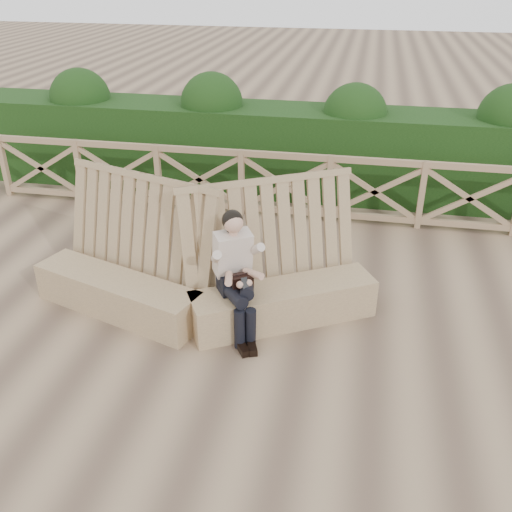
# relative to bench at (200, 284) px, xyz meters

# --- Properties ---
(ground) EXTENTS (60.00, 60.00, 0.00)m
(ground) POSITION_rel_bench_xyz_m (0.55, -0.50, -0.40)
(ground) COLOR brown
(ground) RESTS_ON ground
(bench) EXTENTS (4.17, 1.75, 1.60)m
(bench) POSITION_rel_bench_xyz_m (0.00, 0.00, 0.00)
(bench) COLOR #8A6D4F
(bench) RESTS_ON ground
(woman) EXTENTS (0.67, 0.90, 1.44)m
(woman) POSITION_rel_bench_xyz_m (0.50, -0.23, 0.37)
(woman) COLOR black
(woman) RESTS_ON ground
(guardrail) EXTENTS (10.10, 0.09, 1.10)m
(guardrail) POSITION_rel_bench_xyz_m (0.55, 3.00, 0.15)
(guardrail) COLOR #947556
(guardrail) RESTS_ON ground
(hedge) EXTENTS (12.00, 1.20, 1.50)m
(hedge) POSITION_rel_bench_xyz_m (0.55, 4.20, 0.35)
(hedge) COLOR black
(hedge) RESTS_ON ground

